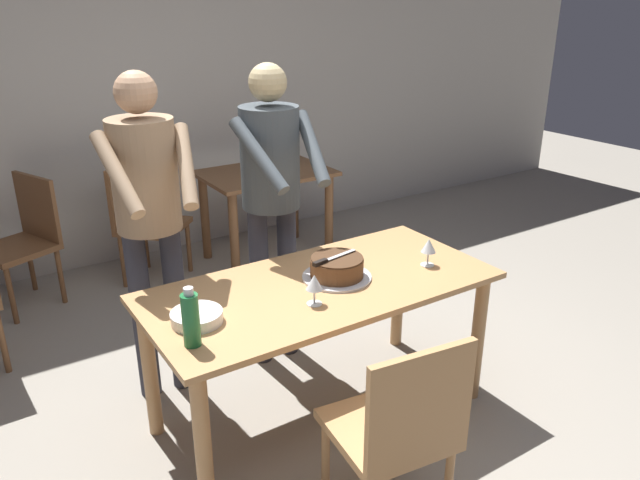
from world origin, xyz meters
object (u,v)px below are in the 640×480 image
at_px(person_cutting_cake, 272,185).
at_px(person_standing_beside, 148,205).
at_px(background_chair_3, 143,218).
at_px(water_bottle, 191,319).
at_px(background_chair_2, 25,237).
at_px(cake_knife, 326,260).
at_px(wine_glass_near, 429,247).
at_px(chair_near_side, 398,428).
at_px(background_table, 266,191).
at_px(main_dining_table, 321,304).
at_px(plate_stack, 197,317).
at_px(cake_on_platter, 337,268).
at_px(wine_glass_far, 314,283).

bearing_deg(person_cutting_cake, person_standing_beside, 177.45).
height_order(person_standing_beside, background_chair_3, person_standing_beside).
distance_m(water_bottle, background_chair_2, 2.40).
bearing_deg(background_chair_2, cake_knife, -64.23).
height_order(wine_glass_near, background_chair_2, background_chair_2).
xyz_separation_m(chair_near_side, background_table, (0.90, 2.74, 0.09)).
bearing_deg(background_chair_3, main_dining_table, -84.32).
bearing_deg(plate_stack, water_bottle, -117.54).
relative_size(cake_on_platter, cake_knife, 1.26).
xyz_separation_m(cake_on_platter, background_chair_3, (-0.31, 2.10, -0.31)).
bearing_deg(chair_near_side, cake_knife, 76.99).
bearing_deg(cake_knife, person_cutting_cake, 85.38).
distance_m(cake_knife, person_standing_beside, 0.92).
relative_size(wine_glass_near, wine_glass_far, 1.00).
xyz_separation_m(person_cutting_cake, chair_near_side, (-0.23, -1.39, -0.58)).
bearing_deg(main_dining_table, wine_glass_far, -131.37).
bearing_deg(chair_near_side, background_chair_3, 91.14).
bearing_deg(person_standing_beside, main_dining_table, -46.95).
bearing_deg(cake_knife, wine_glass_near, -11.77).
bearing_deg(cake_knife, plate_stack, -177.82).
relative_size(cake_on_platter, person_cutting_cake, 0.20).
bearing_deg(water_bottle, person_standing_beside, 81.12).
bearing_deg(main_dining_table, background_chair_3, 95.68).
distance_m(wine_glass_near, background_table, 2.10).
height_order(plate_stack, person_standing_beside, person_standing_beside).
bearing_deg(person_standing_beside, background_table, 44.39).
bearing_deg(chair_near_side, plate_stack, 123.35).
bearing_deg(background_table, cake_knife, -110.28).
distance_m(cake_knife, background_table, 2.11).
height_order(background_table, background_chair_3, background_chair_3).
height_order(cake_knife, plate_stack, cake_knife).
bearing_deg(cake_on_platter, person_standing_beside, 137.79).
relative_size(background_table, background_chair_3, 1.11).
bearing_deg(plate_stack, wine_glass_near, -4.15).
bearing_deg(background_chair_3, cake_on_platter, -81.68).
xyz_separation_m(wine_glass_far, water_bottle, (-0.59, -0.03, 0.01)).
height_order(wine_glass_near, wine_glass_far, same).
relative_size(wine_glass_far, person_cutting_cake, 0.08).
bearing_deg(chair_near_side, wine_glass_far, 88.90).
xyz_separation_m(main_dining_table, wine_glass_far, (-0.14, -0.16, 0.21)).
xyz_separation_m(water_bottle, person_cutting_cake, (0.80, 0.80, 0.21)).
height_order(cake_knife, water_bottle, water_bottle).
xyz_separation_m(cake_on_platter, water_bottle, (-0.82, -0.20, 0.06)).
bearing_deg(main_dining_table, background_chair_2, 115.23).
bearing_deg(water_bottle, background_table, 55.45).
height_order(cake_knife, background_chair_3, background_chair_3).
height_order(person_standing_beside, background_chair_2, person_standing_beside).
height_order(main_dining_table, wine_glass_near, wine_glass_near).
relative_size(cake_knife, person_cutting_cake, 0.16).
distance_m(cake_on_platter, cake_knife, 0.10).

